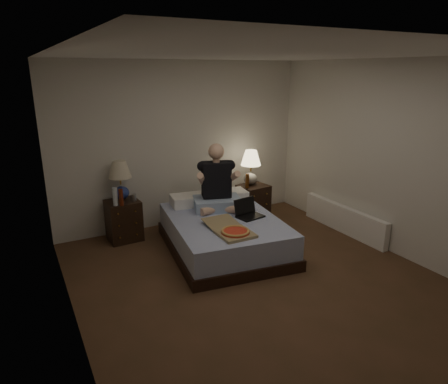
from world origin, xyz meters
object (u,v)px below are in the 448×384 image
bed (224,234)px  soda_can (134,198)px  nightstand_left (124,220)px  laptop (251,209)px  lamp_left (120,180)px  beer_bottle_right (247,181)px  person (217,177)px  lamp_right (251,168)px  pizza_box (235,232)px  water_bottle (115,197)px  beer_bottle_left (121,197)px  nightstand_right (253,202)px  radiator (344,219)px

bed → soda_can: (-0.95, 0.91, 0.40)m
nightstand_left → laptop: (1.43, -1.12, 0.28)m
lamp_left → beer_bottle_right: (1.89, -0.33, -0.17)m
beer_bottle_right → person: 0.83m
lamp_left → soda_can: lamp_left is taller
lamp_left → lamp_right: (2.04, -0.19, -0.01)m
soda_can → pizza_box: soda_can is taller
bed → water_bottle: water_bottle is taller
lamp_right → water_bottle: bearing=-178.9°
beer_bottle_left → nightstand_left: bearing=73.4°
lamp_right → pizza_box: lamp_right is taller
nightstand_left → nightstand_right: nightstand_left is taller
beer_bottle_left → radiator: (3.04, -1.10, -0.50)m
nightstand_left → person: person is taller
soda_can → radiator: size_ratio=0.06×
nightstand_right → nightstand_left: bearing=167.4°
lamp_right → beer_bottle_right: size_ratio=2.43×
bed → beer_bottle_left: bearing=153.4°
person → soda_can: bearing=170.4°
bed → soda_can: soda_can is taller
lamp_right → radiator: bearing=-51.9°
lamp_right → laptop: 1.23m
beer_bottle_left → pizza_box: 1.71m
lamp_left → radiator: lamp_left is taller
water_bottle → radiator: size_ratio=0.16×
nightstand_right → beer_bottle_left: 2.17m
bed → radiator: (1.89, -0.30, -0.03)m
water_bottle → beer_bottle_right: (2.04, -0.10, -0.02)m
soda_can → nightstand_left: bearing=154.4°
nightstand_left → beer_bottle_right: (1.91, -0.24, 0.40)m
nightstand_right → pizza_box: nightstand_right is taller
nightstand_left → laptop: size_ratio=1.71×
nightstand_right → person: bearing=-161.9°
nightstand_left → soda_can: 0.38m
person → laptop: size_ratio=2.74×
pizza_box → person: bearing=75.9°
soda_can → radiator: 3.12m
bed → lamp_left: (-1.08, 1.07, 0.63)m
lamp_right → beer_bottle_left: 2.12m
laptop → person: bearing=104.5°
nightstand_right → laptop: bearing=-131.9°
lamp_left → beer_bottle_left: lamp_left is taller
bed → nightstand_left: size_ratio=3.13×
beer_bottle_right → radiator: 1.57m
nightstand_right → person: person is taller
pizza_box → radiator: size_ratio=0.47×
laptop → nightstand_right: bearing=45.9°
nightstand_right → lamp_left: bearing=164.9°
nightstand_right → laptop: size_ratio=1.69×
radiator → beer_bottle_right: bearing=136.1°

